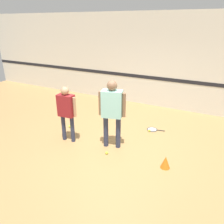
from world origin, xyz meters
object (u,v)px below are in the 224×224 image
object	(u,v)px
tennis_ball_by_spare_racket	(149,131)
training_cone	(165,162)
racket_spare_on_floor	(153,130)
tennis_ball_near_instructor	(107,153)
person_instructor	(112,107)
tennis_ball_stray_left	(70,126)
person_student_left	(66,108)

from	to	relation	value
tennis_ball_by_spare_racket	training_cone	world-z (taller)	training_cone
racket_spare_on_floor	tennis_ball_near_instructor	distance (m)	1.79
tennis_ball_near_instructor	training_cone	world-z (taller)	training_cone
person_instructor	tennis_ball_stray_left	xyz separation A→B (m)	(-1.58, 0.36, -1.00)
person_instructor	tennis_ball_stray_left	distance (m)	1.90
tennis_ball_near_instructor	training_cone	distance (m)	1.35
person_instructor	tennis_ball_stray_left	size ratio (longest dim) A/B	25.31
person_student_left	tennis_ball_near_instructor	xyz separation A→B (m)	(1.19, -0.12, -0.86)
tennis_ball_near_instructor	tennis_ball_by_spare_racket	size ratio (longest dim) A/B	1.00
person_instructor	tennis_ball_near_instructor	distance (m)	1.07
person_student_left	tennis_ball_by_spare_racket	bearing A→B (deg)	34.89
person_student_left	tennis_ball_stray_left	size ratio (longest dim) A/B	21.82
racket_spare_on_floor	person_student_left	bearing A→B (deg)	-149.30
person_student_left	tennis_ball_by_spare_racket	xyz separation A→B (m)	(1.71, 1.43, -0.86)
racket_spare_on_floor	tennis_ball_by_spare_racket	bearing A→B (deg)	-119.18
person_student_left	racket_spare_on_floor	size ratio (longest dim) A/B	2.77
tennis_ball_by_spare_racket	tennis_ball_stray_left	distance (m)	2.30
tennis_ball_by_spare_racket	tennis_ball_near_instructor	bearing A→B (deg)	-108.72
tennis_ball_near_instructor	training_cone	bearing A→B (deg)	5.25
racket_spare_on_floor	tennis_ball_stray_left	distance (m)	2.40
person_instructor	training_cone	size ratio (longest dim) A/B	6.16
tennis_ball_near_instructor	tennis_ball_stray_left	distance (m)	1.78
tennis_ball_by_spare_racket	tennis_ball_stray_left	bearing A→B (deg)	-159.25
training_cone	person_student_left	bearing A→B (deg)	-179.84
person_student_left	training_cone	distance (m)	2.63
person_instructor	person_student_left	world-z (taller)	person_instructor
tennis_ball_stray_left	training_cone	bearing A→B (deg)	-11.49
tennis_ball_by_spare_racket	training_cone	size ratio (longest dim) A/B	0.24
person_student_left	racket_spare_on_floor	bearing A→B (deg)	36.94
tennis_ball_near_instructor	tennis_ball_stray_left	xyz separation A→B (m)	(-1.63, 0.73, 0.00)
racket_spare_on_floor	tennis_ball_by_spare_racket	size ratio (longest dim) A/B	7.89
racket_spare_on_floor	training_cone	world-z (taller)	training_cone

